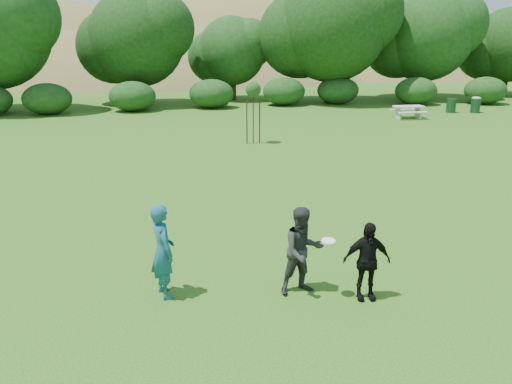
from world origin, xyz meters
TOP-DOWN VIEW (x-y plane):
  - ground at (0.00, 0.00)m, footprint 120.00×120.00m
  - player_teal at (-2.30, 0.15)m, footprint 0.65×0.79m
  - player_grey at (0.35, -0.19)m, footprint 0.96×0.80m
  - player_black at (1.48, -0.63)m, footprint 0.94×0.46m
  - trash_can_near at (16.25, 21.50)m, footprint 0.60×0.60m
  - frisbee at (0.77, -0.47)m, footprint 0.27×0.27m
  - sapling at (1.79, 14.00)m, footprint 0.70×0.70m
  - picnic_table at (12.38, 19.74)m, footprint 1.80×1.48m
  - trash_can_lidded at (17.77, 21.14)m, footprint 0.60×0.60m
  - hillside at (-0.56, 68.45)m, footprint 150.00×72.00m
  - tree_row at (3.23, 28.68)m, footprint 53.92×10.38m

SIDE VIEW (x-z plane):
  - hillside at x=-0.56m, z-range -37.97..14.03m
  - ground at x=0.00m, z-range 0.00..0.00m
  - trash_can_near at x=16.25m, z-range 0.00..0.90m
  - picnic_table at x=12.38m, z-range 0.14..0.90m
  - trash_can_lidded at x=17.77m, z-range 0.02..1.07m
  - player_black at x=1.48m, z-range 0.00..1.55m
  - player_grey at x=0.35m, z-range 0.00..1.76m
  - player_teal at x=-2.30m, z-range 0.00..1.86m
  - frisbee at x=0.77m, z-range 1.14..1.20m
  - sapling at x=1.79m, z-range 0.99..3.84m
  - tree_row at x=3.23m, z-range 0.06..9.69m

